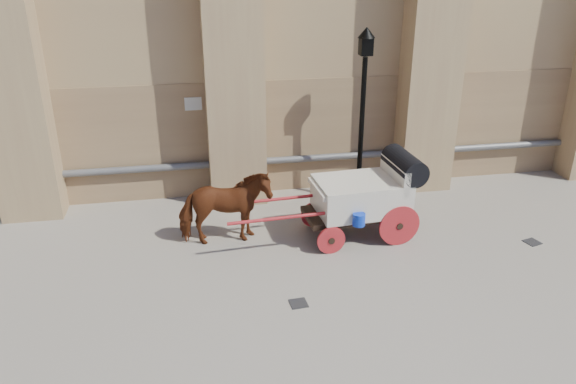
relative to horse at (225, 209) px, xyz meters
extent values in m
plane|color=#6D655A|center=(1.50, -1.30, -0.84)|extent=(90.00, 90.00, 0.00)
cube|color=#927550|center=(3.50, 2.85, 0.66)|extent=(44.00, 0.35, 3.00)
cylinder|color=#59595B|center=(3.50, 2.58, 0.06)|extent=(42.00, 0.18, 0.18)
cube|color=beige|center=(-0.50, 2.67, 1.66)|extent=(0.42, 0.04, 0.32)
imported|color=maroon|center=(0.00, 0.00, 0.00)|extent=(2.03, 0.99, 1.68)
cube|color=black|center=(2.92, -0.18, -0.27)|extent=(2.36, 1.19, 0.13)
cube|color=beige|center=(3.02, -0.17, 0.15)|extent=(2.06, 1.43, 0.73)
cube|color=beige|center=(3.80, -0.12, 0.57)|extent=(0.24, 1.31, 0.57)
cube|color=beige|center=(2.14, -0.23, 0.41)|extent=(0.44, 1.17, 0.10)
cylinder|color=black|center=(4.01, -0.10, 0.78)|extent=(0.67, 1.34, 0.58)
cylinder|color=#A61E23|center=(3.74, -0.77, -0.37)|extent=(0.94, 0.12, 0.94)
cylinder|color=#A61E23|center=(3.65, 0.52, -0.37)|extent=(0.94, 0.12, 0.94)
cylinder|color=#A61E23|center=(2.18, -0.87, -0.53)|extent=(0.63, 0.10, 0.63)
cylinder|color=#A61E23|center=(2.09, 0.42, -0.53)|extent=(0.63, 0.10, 0.63)
cylinder|color=#A61E23|center=(1.23, -0.76, 0.05)|extent=(2.50, 0.24, 0.07)
cylinder|color=#A61E23|center=(1.17, 0.18, 0.05)|extent=(2.50, 0.24, 0.07)
cylinder|color=#0E34C2|center=(2.76, -0.92, -0.06)|extent=(0.27, 0.27, 0.27)
cylinder|color=black|center=(3.55, 1.70, 1.00)|extent=(0.12, 0.12, 3.69)
cone|color=black|center=(3.55, 1.70, -0.66)|extent=(0.37, 0.37, 0.37)
cube|color=black|center=(3.55, 1.70, 3.10)|extent=(0.29, 0.29, 0.43)
cone|color=black|center=(3.55, 1.70, 3.41)|extent=(0.41, 0.41, 0.25)
cube|color=black|center=(1.13, -2.58, -0.83)|extent=(0.34, 0.34, 0.01)
cube|color=black|center=(6.74, -1.22, -0.83)|extent=(0.39, 0.39, 0.01)
camera|label=1|loc=(-0.61, -11.09, 5.27)|focal=35.00mm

